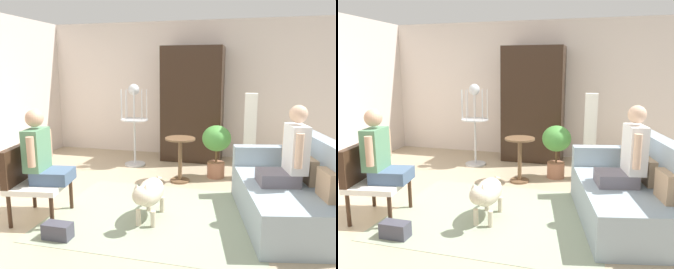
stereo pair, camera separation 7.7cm
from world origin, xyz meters
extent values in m
plane|color=tan|center=(0.00, 0.00, 0.00)|extent=(7.05, 7.05, 0.00)
cube|color=silver|center=(0.00, 2.92, 1.27)|extent=(6.48, 0.12, 2.55)
cube|color=gray|center=(0.04, -0.04, 0.00)|extent=(2.41, 1.91, 0.01)
cube|color=#8EA0AD|center=(1.45, 0.16, 0.22)|extent=(1.27, 1.86, 0.43)
cube|color=#8EA0AD|center=(1.82, 0.24, 0.68)|extent=(0.53, 1.71, 0.50)
cube|color=#8EA0AD|center=(1.29, 0.91, 0.56)|extent=(0.95, 0.37, 0.25)
cube|color=tan|center=(1.78, -0.20, 0.57)|extent=(0.16, 0.33, 0.28)
cube|color=tan|center=(1.68, 0.26, 0.57)|extent=(0.16, 0.33, 0.28)
cube|color=tan|center=(1.58, 0.72, 0.57)|extent=(0.16, 0.30, 0.28)
cylinder|color=#382316|center=(-1.03, -0.11, 0.18)|extent=(0.04, 0.04, 0.37)
cylinder|color=#382316|center=(-0.95, -0.65, 0.18)|extent=(0.04, 0.04, 0.37)
cylinder|color=#382316|center=(-1.49, -0.18, 0.18)|extent=(0.04, 0.04, 0.37)
cylinder|color=#382316|center=(-1.40, -0.73, 0.18)|extent=(0.04, 0.04, 0.37)
cube|color=white|center=(-1.22, -0.42, 0.40)|extent=(0.66, 0.74, 0.06)
cube|color=#382316|center=(-1.46, -0.46, 0.63)|extent=(0.18, 0.66, 0.40)
cube|color=slate|center=(1.34, 0.14, 0.50)|extent=(0.48, 0.43, 0.14)
cube|color=white|center=(1.52, 0.18, 0.83)|extent=(0.25, 0.38, 0.51)
sphere|color=#DDB293|center=(1.52, 0.18, 1.20)|extent=(0.19, 0.19, 0.19)
cylinder|color=#DDB293|center=(1.52, -0.04, 0.85)|extent=(0.08, 0.08, 0.36)
cylinder|color=#DDB293|center=(1.43, 0.38, 0.85)|extent=(0.08, 0.08, 0.36)
cube|color=#465D7A|center=(-1.07, -0.39, 0.50)|extent=(0.45, 0.41, 0.14)
cube|color=#598C66|center=(-1.24, -0.42, 0.80)|extent=(0.23, 0.37, 0.46)
sphere|color=tan|center=(-1.24, -0.42, 1.14)|extent=(0.19, 0.19, 0.19)
cylinder|color=tan|center=(-1.23, -0.21, 0.82)|extent=(0.08, 0.08, 0.32)
cylinder|color=tan|center=(-1.16, -0.63, 0.82)|extent=(0.08, 0.08, 0.32)
cylinder|color=brown|center=(0.03, 1.20, 0.66)|extent=(0.44, 0.44, 0.02)
cylinder|color=brown|center=(0.03, 1.20, 0.32)|extent=(0.06, 0.06, 0.64)
cylinder|color=brown|center=(0.03, 1.20, 0.01)|extent=(0.29, 0.29, 0.03)
ellipsoid|color=beige|center=(-0.02, -0.15, 0.32)|extent=(0.29, 0.58, 0.27)
sphere|color=beige|center=(-0.01, -0.49, 0.40)|extent=(0.19, 0.19, 0.19)
cone|color=beige|center=(0.04, -0.49, 0.50)|extent=(0.06, 0.06, 0.06)
cone|color=beige|center=(-0.06, -0.49, 0.50)|extent=(0.06, 0.06, 0.06)
cylinder|color=beige|center=(-0.03, 0.22, 0.36)|extent=(0.04, 0.18, 0.10)
cylinder|color=beige|center=(0.07, -0.35, 0.09)|extent=(0.06, 0.06, 0.18)
cylinder|color=beige|center=(-0.09, -0.35, 0.09)|extent=(0.06, 0.06, 0.18)
cylinder|color=beige|center=(0.06, 0.05, 0.09)|extent=(0.06, 0.06, 0.18)
cylinder|color=beige|center=(-0.10, 0.05, 0.09)|extent=(0.06, 0.06, 0.18)
cylinder|color=silver|center=(-0.93, 1.89, 0.01)|extent=(0.36, 0.36, 0.03)
cylinder|color=silver|center=(-0.93, 1.89, 0.40)|extent=(0.04, 0.04, 0.80)
cylinder|color=silver|center=(-0.93, 1.89, 0.81)|extent=(0.47, 0.47, 0.02)
cylinder|color=silver|center=(-0.70, 1.89, 1.07)|extent=(0.01, 0.01, 0.50)
cylinder|color=silver|center=(-0.75, 2.02, 1.07)|extent=(0.01, 0.01, 0.50)
cylinder|color=silver|center=(-0.86, 2.10, 1.07)|extent=(0.01, 0.01, 0.50)
cylinder|color=silver|center=(-1.00, 2.10, 1.07)|extent=(0.01, 0.01, 0.50)
cylinder|color=silver|center=(-1.11, 2.02, 1.07)|extent=(0.01, 0.01, 0.50)
cylinder|color=silver|center=(-1.16, 1.89, 1.07)|extent=(0.01, 0.01, 0.50)
cylinder|color=silver|center=(-1.11, 1.75, 1.07)|extent=(0.01, 0.01, 0.50)
cylinder|color=silver|center=(-1.00, 1.67, 1.07)|extent=(0.01, 0.01, 0.50)
cylinder|color=silver|center=(-0.86, 1.67, 1.07)|extent=(0.01, 0.01, 0.50)
cylinder|color=silver|center=(-0.75, 1.75, 1.07)|extent=(0.01, 0.01, 0.50)
sphere|color=silver|center=(-0.93, 1.89, 1.32)|extent=(0.19, 0.19, 0.19)
cylinder|color=#996047|center=(0.53, 1.54, 0.12)|extent=(0.27, 0.27, 0.24)
cylinder|color=brown|center=(0.53, 1.54, 0.34)|extent=(0.03, 0.03, 0.20)
ellipsoid|color=#49923D|center=(0.53, 1.54, 0.62)|extent=(0.44, 0.44, 0.40)
cube|color=#4C4742|center=(1.02, 1.62, 0.03)|extent=(0.20, 0.20, 0.06)
cube|color=white|center=(1.02, 1.62, 0.69)|extent=(0.18, 0.18, 1.25)
cube|color=black|center=(-0.03, 2.51, 1.03)|extent=(1.08, 0.56, 2.06)
cube|color=#3F3F4C|center=(-0.78, -0.82, 0.08)|extent=(0.28, 0.15, 0.16)
camera|label=1|loc=(1.05, -3.60, 1.67)|focal=36.44mm
camera|label=2|loc=(1.13, -3.58, 1.67)|focal=36.44mm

